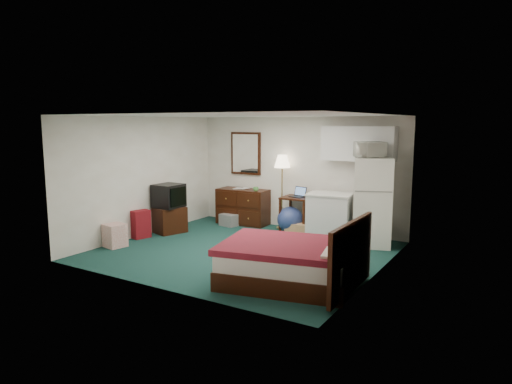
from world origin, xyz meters
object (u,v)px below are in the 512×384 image
Objects in this scene: fridge at (372,202)px; suitcase at (141,224)px; bed at (287,263)px; dresser at (243,206)px; floor_lamp at (282,192)px; kitchen_counter at (330,217)px; tv_stand at (169,220)px; desk at (297,214)px.

suitcase is at bearing -175.03° from fridge.
fridge is 0.93× the size of bed.
dresser is at bearing 119.49° from bed.
fridge reaches higher than floor_lamp.
floor_lamp is 2.22m from fridge.
kitchen_counter is 3.46m from tv_stand.
bed is (0.45, -2.74, -0.16)m from kitchen_counter.
floor_lamp is 3.62m from bed.
desk is 0.91m from kitchen_counter.
kitchen_counter reaches higher than dresser.
kitchen_counter is 0.96m from fridge.
suitcase reaches higher than tv_stand.
bed is (-0.42, -2.73, -0.56)m from fridge.
dresser is at bearing 174.57° from desk.
dresser is 1.32× the size of kitchen_counter.
desk is 1.27× the size of tv_stand.
dresser is 1.57× the size of desk.
floor_lamp is 2.57m from tv_stand.
fridge is 4.70m from suitcase.
dresser reaches higher than tv_stand.
desk is 1.34× the size of suitcase.
fridge is at bearing 38.67° from suitcase.
kitchen_counter is at bearing -20.22° from desk.
dresser is 1.08m from floor_lamp.
desk is 0.45× the size of fridge.
suitcase is (-2.07, -2.31, -0.54)m from floor_lamp.
kitchen_counter is 2.78m from bed.
dresser reaches higher than bed.
tv_stand is at bearing -150.78° from desk.
suitcase is at bearing -142.36° from desk.
desk is at bearing 50.54° from tv_stand.
dresser is 2.49m from suitcase.
suitcase is (-3.38, -1.93, -0.17)m from kitchen_counter.
tv_stand is 1.05× the size of suitcase.
floor_lamp reaches higher than desk.
dresser reaches higher than suitcase.
bed reaches higher than tv_stand.
kitchen_counter is at bearing 86.82° from bed.
bed is 3.05× the size of tv_stand.
dresser is 0.65× the size of bed.
desk is 0.42× the size of bed.
floor_lamp is 3.15m from suitcase.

